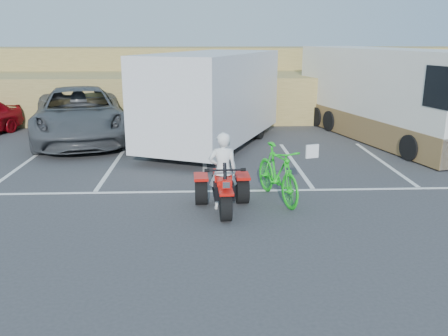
{
  "coord_description": "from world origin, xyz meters",
  "views": [
    {
      "loc": [
        -0.01,
        -8.69,
        3.7
      ],
      "look_at": [
        0.4,
        0.95,
        1.0
      ],
      "focal_mm": 38.0,
      "sensor_mm": 36.0,
      "label": 1
    }
  ],
  "objects_px": {
    "grey_pickup": "(80,114)",
    "quad_atv_blue": "(119,143)",
    "rider": "(223,171)",
    "rv_motorhome": "(383,101)",
    "red_trike_atv": "(223,211)",
    "cargo_trailer": "(213,97)",
    "green_dirt_bike": "(278,173)",
    "quad_atv_green": "(144,145)"
  },
  "relations": [
    {
      "from": "red_trike_atv",
      "to": "rider",
      "type": "height_order",
      "value": "rider"
    },
    {
      "from": "cargo_trailer",
      "to": "rv_motorhome",
      "type": "xyz_separation_m",
      "value": [
        6.26,
        1.05,
        -0.31
      ]
    },
    {
      "from": "grey_pickup",
      "to": "quad_atv_blue",
      "type": "bearing_deg",
      "value": -40.34
    },
    {
      "from": "cargo_trailer",
      "to": "rv_motorhome",
      "type": "distance_m",
      "value": 6.36
    },
    {
      "from": "rider",
      "to": "quad_atv_green",
      "type": "distance_m",
      "value": 6.96
    },
    {
      "from": "rv_motorhome",
      "to": "quad_atv_green",
      "type": "height_order",
      "value": "rv_motorhome"
    },
    {
      "from": "rider",
      "to": "rv_motorhome",
      "type": "bearing_deg",
      "value": -132.82
    },
    {
      "from": "green_dirt_bike",
      "to": "red_trike_atv",
      "type": "bearing_deg",
      "value": -168.61
    },
    {
      "from": "rider",
      "to": "quad_atv_blue",
      "type": "distance_m",
      "value": 7.61
    },
    {
      "from": "grey_pickup",
      "to": "cargo_trailer",
      "type": "height_order",
      "value": "cargo_trailer"
    },
    {
      "from": "rider",
      "to": "quad_atv_blue",
      "type": "xyz_separation_m",
      "value": [
        -3.44,
        6.73,
        -0.86
      ]
    },
    {
      "from": "red_trike_atv",
      "to": "rv_motorhome",
      "type": "height_order",
      "value": "rv_motorhome"
    },
    {
      "from": "grey_pickup",
      "to": "rv_motorhome",
      "type": "height_order",
      "value": "rv_motorhome"
    },
    {
      "from": "red_trike_atv",
      "to": "rv_motorhome",
      "type": "bearing_deg",
      "value": 47.79
    },
    {
      "from": "grey_pickup",
      "to": "rv_motorhome",
      "type": "bearing_deg",
      "value": -15.56
    },
    {
      "from": "grey_pickup",
      "to": "rv_motorhome",
      "type": "xyz_separation_m",
      "value": [
        11.09,
        -0.23,
        0.45
      ]
    },
    {
      "from": "rv_motorhome",
      "to": "quad_atv_blue",
      "type": "height_order",
      "value": "rv_motorhome"
    },
    {
      "from": "grey_pickup",
      "to": "quad_atv_blue",
      "type": "xyz_separation_m",
      "value": [
        1.48,
        -0.72,
        -0.95
      ]
    },
    {
      "from": "red_trike_atv",
      "to": "quad_atv_green",
      "type": "height_order",
      "value": "red_trike_atv"
    },
    {
      "from": "red_trike_atv",
      "to": "green_dirt_bike",
      "type": "relative_size",
      "value": 0.77
    },
    {
      "from": "grey_pickup",
      "to": "quad_atv_green",
      "type": "relative_size",
      "value": 4.33
    },
    {
      "from": "rider",
      "to": "grey_pickup",
      "type": "relative_size",
      "value": 0.25
    },
    {
      "from": "rider",
      "to": "quad_atv_green",
      "type": "xyz_separation_m",
      "value": [
        -2.52,
        6.43,
        -0.86
      ]
    },
    {
      "from": "grey_pickup",
      "to": "quad_atv_blue",
      "type": "distance_m",
      "value": 1.9
    },
    {
      "from": "rider",
      "to": "cargo_trailer",
      "type": "xyz_separation_m",
      "value": [
        -0.09,
        6.18,
        0.85
      ]
    },
    {
      "from": "quad_atv_blue",
      "to": "grey_pickup",
      "type": "bearing_deg",
      "value": 162.09
    },
    {
      "from": "quad_atv_green",
      "to": "rider",
      "type": "bearing_deg",
      "value": -73.26
    },
    {
      "from": "red_trike_atv",
      "to": "rider",
      "type": "bearing_deg",
      "value": 90.0
    },
    {
      "from": "green_dirt_bike",
      "to": "grey_pickup",
      "type": "distance_m",
      "value": 9.32
    },
    {
      "from": "green_dirt_bike",
      "to": "rv_motorhome",
      "type": "distance_m",
      "value": 8.34
    },
    {
      "from": "rider",
      "to": "grey_pickup",
      "type": "height_order",
      "value": "grey_pickup"
    },
    {
      "from": "cargo_trailer",
      "to": "rv_motorhome",
      "type": "relative_size",
      "value": 0.79
    },
    {
      "from": "rv_motorhome",
      "to": "quad_atv_green",
      "type": "relative_size",
      "value": 5.87
    },
    {
      "from": "red_trike_atv",
      "to": "quad_atv_blue",
      "type": "bearing_deg",
      "value": 114.31
    },
    {
      "from": "grey_pickup",
      "to": "cargo_trailer",
      "type": "xyz_separation_m",
      "value": [
        4.83,
        -1.27,
        0.77
      ]
    },
    {
      "from": "grey_pickup",
      "to": "quad_atv_green",
      "type": "distance_m",
      "value": 2.78
    },
    {
      "from": "grey_pickup",
      "to": "rv_motorhome",
      "type": "relative_size",
      "value": 0.74
    },
    {
      "from": "rv_motorhome",
      "to": "quad_atv_blue",
      "type": "relative_size",
      "value": 6.03
    },
    {
      "from": "rider",
      "to": "quad_atv_blue",
      "type": "relative_size",
      "value": 1.12
    },
    {
      "from": "rider",
      "to": "green_dirt_bike",
      "type": "height_order",
      "value": "rider"
    },
    {
      "from": "red_trike_atv",
      "to": "rider",
      "type": "xyz_separation_m",
      "value": [
        -0.01,
        0.15,
        0.86
      ]
    },
    {
      "from": "green_dirt_bike",
      "to": "quad_atv_green",
      "type": "bearing_deg",
      "value": 106.96
    }
  ]
}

